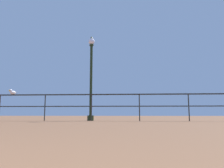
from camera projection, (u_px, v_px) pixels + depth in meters
pier_railing at (92, 101)px, 8.88m from camera, size 24.01×0.05×1.12m
lamppost_center at (91, 75)px, 9.36m from camera, size 0.28×0.28×3.78m
seagull_on_rail at (13, 92)px, 9.13m from camera, size 0.26×0.45×0.22m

